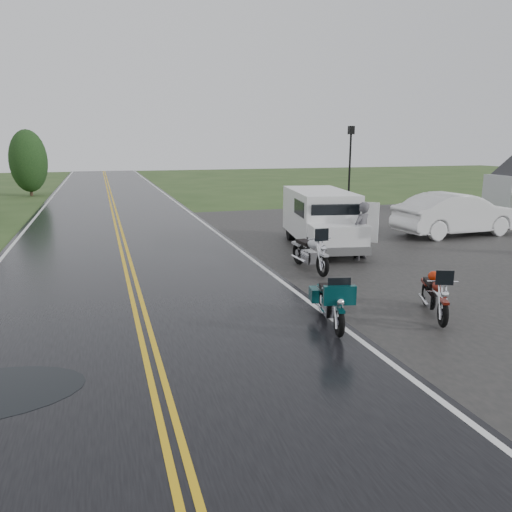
# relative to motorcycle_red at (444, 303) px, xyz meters

# --- Properties ---
(ground) EXTENTS (120.00, 120.00, 0.00)m
(ground) POSITION_rel_motorcycle_red_xyz_m (-5.67, 1.24, -0.56)
(ground) COLOR #2D471E
(ground) RESTS_ON ground
(road) EXTENTS (8.00, 100.00, 0.04)m
(road) POSITION_rel_motorcycle_red_xyz_m (-5.67, 11.24, -0.54)
(road) COLOR black
(road) RESTS_ON ground
(parking_pad) EXTENTS (14.00, 24.00, 0.03)m
(parking_pad) POSITION_rel_motorcycle_red_xyz_m (5.33, 6.24, -0.55)
(parking_pad) COLOR black
(parking_pad) RESTS_ON ground
(motorcycle_red) EXTENTS (1.39, 2.02, 1.12)m
(motorcycle_red) POSITION_rel_motorcycle_red_xyz_m (0.00, 0.00, 0.00)
(motorcycle_red) COLOR #5C120A
(motorcycle_red) RESTS_ON ground
(motorcycle_teal) EXTENTS (1.10, 2.03, 1.14)m
(motorcycle_teal) POSITION_rel_motorcycle_red_xyz_m (-2.19, 0.15, 0.01)
(motorcycle_teal) COLOR #053537
(motorcycle_teal) RESTS_ON ground
(motorcycle_silver) EXTENTS (0.87, 2.22, 1.30)m
(motorcycle_silver) POSITION_rel_motorcycle_red_xyz_m (-0.67, 4.19, 0.09)
(motorcycle_silver) COLOR #A5A6AD
(motorcycle_silver) RESTS_ON ground
(van_white) EXTENTS (2.84, 5.47, 2.05)m
(van_white) POSITION_rel_motorcycle_red_xyz_m (-0.07, 6.43, 0.46)
(van_white) COLOR white
(van_white) RESTS_ON ground
(person_at_van) EXTENTS (0.79, 0.69, 1.82)m
(person_at_van) POSITION_rel_motorcycle_red_xyz_m (1.42, 5.87, 0.35)
(person_at_van) COLOR #4F4E53
(person_at_van) RESTS_ON ground
(sedan_white) EXTENTS (5.17, 2.02, 1.68)m
(sedan_white) POSITION_rel_motorcycle_red_xyz_m (7.18, 8.60, 0.28)
(sedan_white) COLOR white
(sedan_white) RESTS_ON ground
(lamp_post_far_right) EXTENTS (0.39, 0.39, 4.57)m
(lamp_post_far_right) POSITION_rel_motorcycle_red_xyz_m (6.68, 16.79, 1.72)
(lamp_post_far_right) COLOR black
(lamp_post_far_right) RESTS_ON ground
(tree_left_far) EXTENTS (2.53, 2.53, 3.90)m
(tree_left_far) POSITION_rel_motorcycle_red_xyz_m (-10.93, 30.34, 1.39)
(tree_left_far) COLOR #1E3D19
(tree_left_far) RESTS_ON ground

